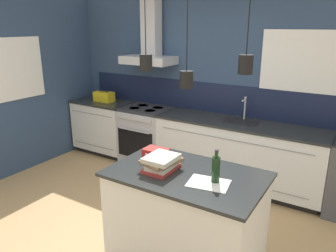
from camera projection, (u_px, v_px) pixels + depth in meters
ground_plane at (131, 234)px, 3.53m from camera, size 16.00×16.00×0.00m
wall_back at (209, 82)px, 4.78m from camera, size 5.60×2.15×2.60m
wall_left at (29, 84)px, 4.93m from camera, size 0.08×3.80×2.60m
counter_run_left at (106, 126)px, 5.70m from camera, size 1.03×0.64×0.91m
counter_run_sink at (237, 154)px, 4.49m from camera, size 2.31×0.64×1.23m
oven_range at (147, 135)px, 5.25m from camera, size 0.74×0.66×0.91m
kitchen_island at (186, 217)px, 3.01m from camera, size 1.36×0.86×0.91m
bottle_on_island at (216, 169)px, 2.67m from camera, size 0.07×0.07×0.29m
book_stack at (161, 163)px, 2.90m from camera, size 0.32×0.38×0.14m
red_supply_box at (156, 155)px, 3.11m from camera, size 0.23×0.16×0.12m
paper_pile at (208, 183)px, 2.68m from camera, size 0.37×0.30×0.01m
yellow_toolbox at (104, 97)px, 5.53m from camera, size 0.34×0.18×0.19m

